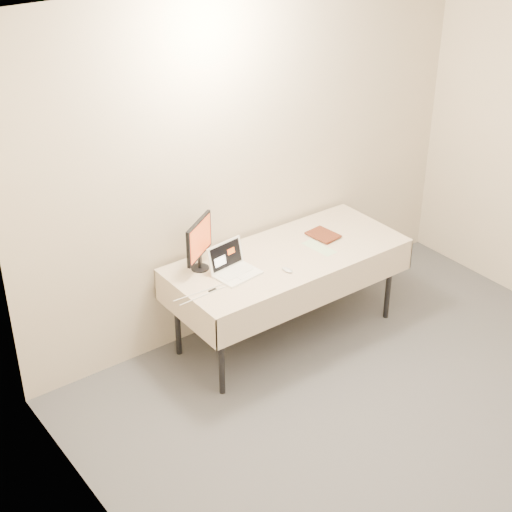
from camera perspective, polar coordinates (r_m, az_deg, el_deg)
ground at (r=5.27m, az=16.72°, el=-15.84°), size 5.00×5.00×0.00m
back_wall at (r=5.98m, az=-0.29°, el=6.98°), size 4.00×0.10×2.70m
table at (r=5.95m, az=2.32°, el=-0.38°), size 1.86×0.81×0.74m
laptop at (r=5.66m, az=-1.71°, el=-0.77°), size 0.34×0.30×0.22m
monitor at (r=5.63m, az=-4.16°, el=1.09°), size 0.33×0.23×0.39m
book at (r=6.08m, az=4.37°, el=2.16°), size 0.18×0.04×0.24m
alarm_clock at (r=5.92m, az=-2.01°, el=0.37°), size 0.12×0.08×0.05m
clicker at (r=5.70m, az=2.28°, el=-1.01°), size 0.06×0.10×0.02m
paper_form at (r=6.03m, az=4.61°, el=0.61°), size 0.14×0.29×0.00m
usb_dongle at (r=5.47m, az=-3.19°, el=-2.51°), size 0.06×0.02×0.01m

